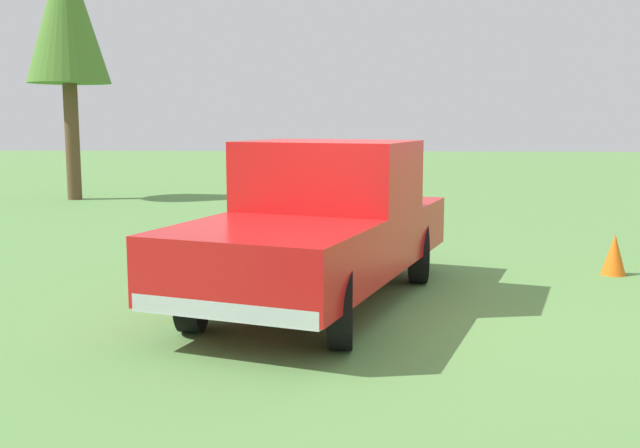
% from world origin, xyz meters
% --- Properties ---
extents(ground_plane, '(80.00, 80.00, 0.00)m').
position_xyz_m(ground_plane, '(0.00, 0.00, 0.00)').
color(ground_plane, '#5B8C47').
extents(pickup_truck, '(4.88, 3.15, 1.81)m').
position_xyz_m(pickup_truck, '(0.34, 0.59, 0.93)').
color(pickup_truck, black).
rests_on(pickup_truck, ground_plane).
extents(tree_far_center, '(2.06, 2.06, 6.45)m').
position_xyz_m(tree_far_center, '(10.70, 7.52, 4.62)').
color(tree_far_center, brown).
rests_on(tree_far_center, ground_plane).
extents(traffic_cone, '(0.32, 0.32, 0.55)m').
position_xyz_m(traffic_cone, '(1.96, -3.19, 0.28)').
color(traffic_cone, orange).
rests_on(traffic_cone, ground_plane).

